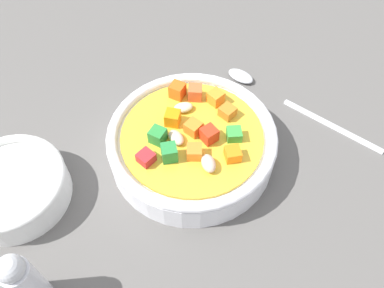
# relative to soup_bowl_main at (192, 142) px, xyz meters

# --- Properties ---
(ground_plane) EXTENTS (1.40, 1.40, 0.02)m
(ground_plane) POSITION_rel_soup_bowl_main_xyz_m (0.00, 0.00, -0.04)
(ground_plane) COLOR #565451
(soup_bowl_main) EXTENTS (0.20, 0.20, 0.06)m
(soup_bowl_main) POSITION_rel_soup_bowl_main_xyz_m (0.00, 0.00, 0.00)
(soup_bowl_main) COLOR white
(soup_bowl_main) RESTS_ON ground_plane
(spoon) EXTENTS (0.09, 0.23, 0.01)m
(spoon) POSITION_rel_soup_bowl_main_xyz_m (-0.12, 0.10, -0.02)
(spoon) COLOR silver
(spoon) RESTS_ON ground_plane
(side_bowl_small) EXTENTS (0.13, 0.13, 0.04)m
(side_bowl_small) POSITION_rel_soup_bowl_main_xyz_m (0.12, -0.18, -0.00)
(side_bowl_small) COLOR white
(side_bowl_small) RESTS_ON ground_plane
(pepper_shaker) EXTENTS (0.03, 0.03, 0.09)m
(pepper_shaker) POSITION_rel_soup_bowl_main_xyz_m (0.21, -0.09, 0.02)
(pepper_shaker) COLOR silver
(pepper_shaker) RESTS_ON ground_plane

